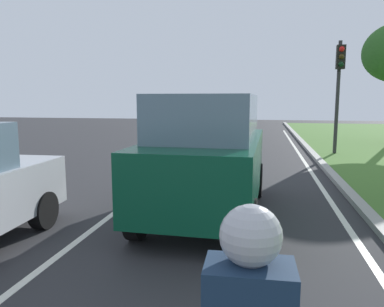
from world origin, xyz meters
The scene contains 6 objects.
ground_plane centered at (0.00, 14.00, 0.00)m, with size 60.00×60.00×0.00m, color #2D2D30.
lane_line_center centered at (-0.70, 14.00, 0.00)m, with size 0.12×32.00×0.01m, color silver.
lane_line_right_edge centered at (3.60, 14.00, 0.00)m, with size 0.12×32.00×0.01m, color silver.
curb_right centered at (4.10, 14.00, 0.06)m, with size 0.24×48.00×0.12m, color #9E9B93.
car_suv_ahead centered at (1.10, 9.62, 1.17)m, with size 2.06×4.55×2.28m.
traffic_light_near_right centered at (4.97, 18.21, 3.04)m, with size 0.32×0.50×4.44m.
Camera 1 is at (2.10, 2.76, 2.20)m, focal length 34.82 mm.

